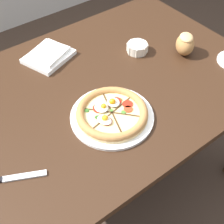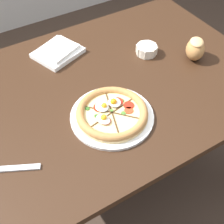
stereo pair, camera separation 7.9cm
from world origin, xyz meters
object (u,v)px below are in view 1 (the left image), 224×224
at_px(dining_table, 99,103).
at_px(bread_piece_near, 185,44).
at_px(napkin_folded, 48,55).
at_px(pizza, 112,114).
at_px(knife_main, 7,179).
at_px(ramekin_bowl, 137,48).

xyz_separation_m(dining_table, bread_piece_near, (0.44, -0.05, 0.14)).
bearing_deg(napkin_folded, pizza, -88.62).
height_order(dining_table, knife_main, knife_main).
distance_m(napkin_folded, bread_piece_near, 0.61).
height_order(ramekin_bowl, knife_main, ramekin_bowl).
height_order(pizza, knife_main, pizza).
height_order(dining_table, napkin_folded, napkin_folded).
bearing_deg(dining_table, knife_main, -159.23).
bearing_deg(ramekin_bowl, bread_piece_near, -39.85).
bearing_deg(knife_main, bread_piece_near, 34.47).
relative_size(pizza, bread_piece_near, 2.31).
bearing_deg(ramekin_bowl, pizza, -143.03).
bearing_deg(bread_piece_near, napkin_folded, 146.60).
bearing_deg(pizza, dining_table, 71.44).
bearing_deg(knife_main, ramekin_bowl, 45.75).
xyz_separation_m(dining_table, knife_main, (-0.47, -0.18, 0.10)).
height_order(pizza, napkin_folded, pizza).
bearing_deg(pizza, napkin_folded, 91.38).
relative_size(dining_table, knife_main, 6.25).
bearing_deg(bread_piece_near, dining_table, 173.25).
distance_m(ramekin_bowl, knife_main, 0.79).
relative_size(dining_table, pizza, 4.46).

